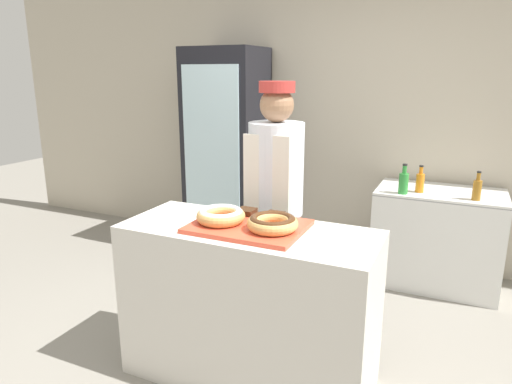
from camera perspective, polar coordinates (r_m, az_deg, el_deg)
name	(u,v)px	position (r m, az deg, el deg)	size (l,w,h in m)	color
ground_plane	(249,375)	(2.90, -0.89, -21.93)	(14.00, 14.00, 0.00)	gray
wall_back	(347,115)	(4.36, 11.32, 9.42)	(8.00, 0.06, 2.70)	#BCB29E
display_counter	(249,305)	(2.65, -0.93, -13.97)	(1.40, 0.57, 0.92)	beige
serving_tray	(248,226)	(2.46, -0.97, -4.32)	(0.60, 0.45, 0.02)	#D84C33
donut_light_glaze	(221,215)	(2.49, -4.42, -2.88)	(0.27, 0.27, 0.07)	tan
donut_chocolate_glaze	(272,222)	(2.36, 2.07, -3.82)	(0.27, 0.27, 0.07)	tan
brownie_back_left	(246,212)	(2.63, -1.21, -2.46)	(0.10, 0.10, 0.03)	#382111
brownie_back_right	(275,215)	(2.56, 2.33, -2.94)	(0.10, 0.10, 0.03)	#382111
baker_person	(275,202)	(3.06, 2.43, -1.29)	(0.36, 0.36, 1.68)	#4C4C51
beverage_fridge	(227,152)	(4.45, -3.69, 4.96)	(0.69, 0.60, 1.96)	black
chest_freezer	(436,237)	(4.09, 21.60, -5.27)	(0.99, 0.60, 0.81)	silver
bottle_amber	(477,189)	(3.78, 25.90, 0.34)	(0.06, 0.06, 0.22)	#99661E
bottle_orange	(420,182)	(3.85, 19.82, 1.20)	(0.06, 0.06, 0.22)	orange
bottle_green	(404,182)	(3.76, 17.96, 1.17)	(0.07, 0.07, 0.24)	#2D8C38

